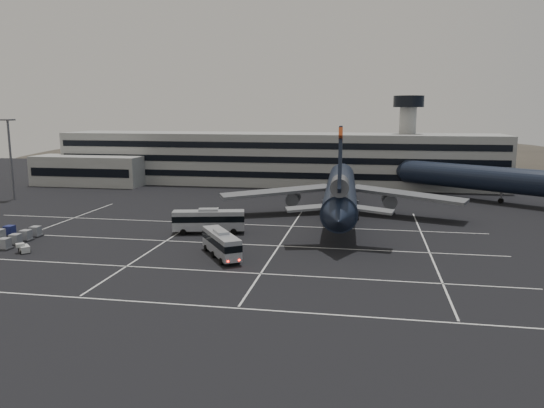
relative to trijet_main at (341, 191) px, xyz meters
The scene contains 11 objects.
ground 33.96m from the trijet_main, 126.51° to the right, with size 260.00×260.00×0.00m, color black.
lane_markings 32.83m from the trijet_main, 125.93° to the right, with size 90.00×55.62×0.01m.
terminal 49.79m from the trijet_main, 117.42° to the left, with size 125.00×26.00×24.00m.
hills 144.09m from the trijet_main, 90.79° to the left, with size 352.00×180.00×44.00m.
lightpole_left 75.68m from the trijet_main, behind, with size 2.40×2.40×18.28m.
trijet_main is the anchor object (origin of this frame).
trijet_far 41.19m from the trijet_main, 32.35° to the left, with size 50.05×38.83×18.08m.
bus_near 33.95m from the trijet_main, 116.16° to the right, with size 7.94×10.35×3.79m.
bus_far 26.90m from the trijet_main, 141.29° to the right, with size 12.16×5.33×4.18m.
tug_b 54.88m from the trijet_main, 142.64° to the right, with size 2.47×2.48×1.41m.
uld_cluster 57.48m from the trijet_main, 150.56° to the right, with size 6.79×10.47×1.68m.
Camera 1 is at (24.78, -72.63, 20.23)m, focal length 35.00 mm.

